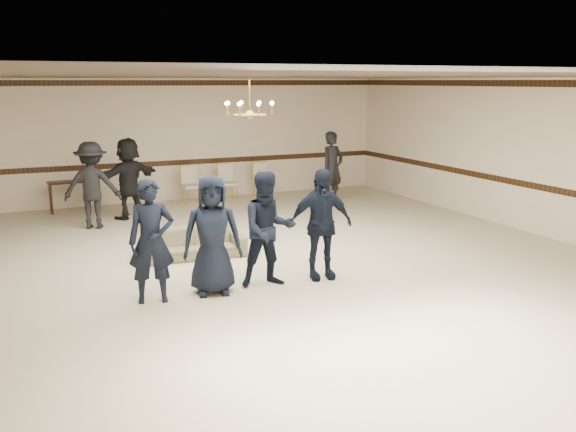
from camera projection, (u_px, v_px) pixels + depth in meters
name	position (u px, v px, depth m)	size (l,w,h in m)	color
room	(272.00, 176.00, 10.26)	(12.01, 14.01, 3.21)	beige
chair_rail	(171.00, 163.00, 16.62)	(12.00, 0.02, 0.14)	#352010
crown_molding	(167.00, 83.00, 16.18)	(12.00, 0.02, 0.14)	#352010
chandelier	(249.00, 96.00, 10.88)	(0.94, 0.94, 0.89)	#B5963A
boy_a	(151.00, 241.00, 8.93)	(0.65, 0.43, 1.79)	black
boy_b	(212.00, 235.00, 9.29)	(0.88, 0.57, 1.79)	black
boy_c	(268.00, 229.00, 9.65)	(0.87, 0.68, 1.79)	black
boy_d	(320.00, 224.00, 10.01)	(1.05, 0.44, 1.79)	black
settee	(195.00, 243.00, 11.35)	(1.79, 0.70, 0.52)	#7B7252
adult_left	(92.00, 185.00, 13.46)	(1.21, 0.70, 1.87)	black
adult_mid	(129.00, 178.00, 14.45)	(1.74, 0.55, 1.87)	black
adult_right	(332.00, 168.00, 16.13)	(0.68, 0.45, 1.87)	black
banquet_chair_left	(191.00, 186.00, 16.22)	(0.47, 0.47, 0.96)	beige
banquet_chair_mid	(228.00, 183.00, 16.62)	(0.47, 0.47, 0.96)	beige
banquet_chair_right	(263.00, 181.00, 17.02)	(0.47, 0.47, 0.96)	beige
console_table	(69.00, 197.00, 15.22)	(0.91, 0.39, 0.77)	black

